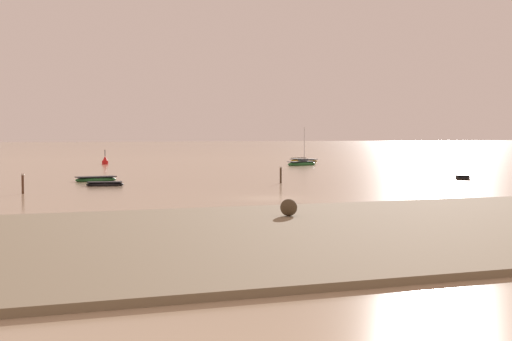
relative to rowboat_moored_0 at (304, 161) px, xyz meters
The scene contains 10 objects.
ground_plane 67.80m from the rowboat_moored_0, 116.48° to the right, with size 800.00×800.00×0.00m, color tan.
tidal_rock_near 81.44m from the rowboat_moored_0, 115.11° to the right, with size 0.87×0.87×0.87m, color #493A28.
rowboat_moored_0 is the anchor object (origin of this frame).
rowboat_moored_1 46.59m from the rowboat_moored_0, 94.93° to the right, with size 3.26×4.10×0.63m.
rowboat_moored_3 53.59m from the rowboat_moored_0, 135.84° to the right, with size 4.15×2.10×0.63m.
sailboat_moored_1 12.56m from the rowboat_moored_0, 115.80° to the right, with size 5.29×3.03×5.67m.
rowboat_moored_5 58.72m from the rowboat_moored_0, 131.30° to the right, with size 3.31×1.63×0.50m.
channel_buoy 30.97m from the rowboat_moored_0, behind, with size 0.90×0.90×2.30m.
mooring_post_near 51.90m from the rowboat_moored_0, 116.85° to the right, with size 0.22×0.22×1.64m.
mooring_post_right 68.25m from the rowboat_moored_0, 132.24° to the right, with size 0.22×0.22×1.63m.
Camera 1 is at (-19.45, -47.94, 4.39)m, focal length 53.08 mm.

